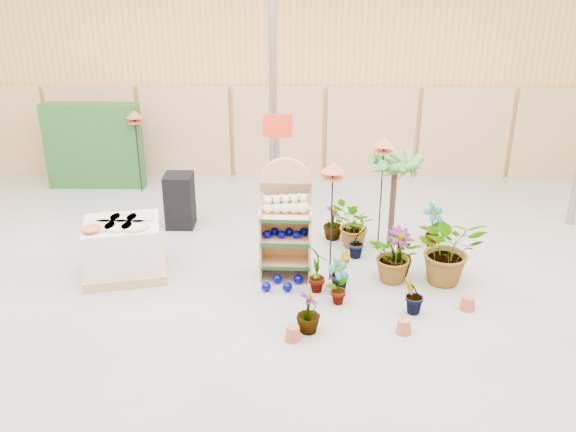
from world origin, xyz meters
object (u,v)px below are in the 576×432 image
object	(u,v)px
bird_table_front	(333,172)
display_shelf	(286,223)
potted_plant_2	(396,255)
pallet_stack	(124,248)

from	to	relation	value
bird_table_front	display_shelf	bearing A→B (deg)	161.89
display_shelf	potted_plant_2	size ratio (longest dim) A/B	2.14
pallet_stack	potted_plant_2	size ratio (longest dim) A/B	1.63
pallet_stack	bird_table_front	world-z (taller)	bird_table_front
bird_table_front	potted_plant_2	xyz separation A→B (m)	(1.01, 0.01, -1.35)
pallet_stack	potted_plant_2	xyz separation A→B (m)	(4.22, -0.12, -0.00)
display_shelf	potted_plant_2	xyz separation A→B (m)	(1.70, -0.21, -0.42)
bird_table_front	potted_plant_2	size ratio (longest dim) A/B	2.18
display_shelf	pallet_stack	distance (m)	2.56
display_shelf	bird_table_front	world-z (taller)	bird_table_front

